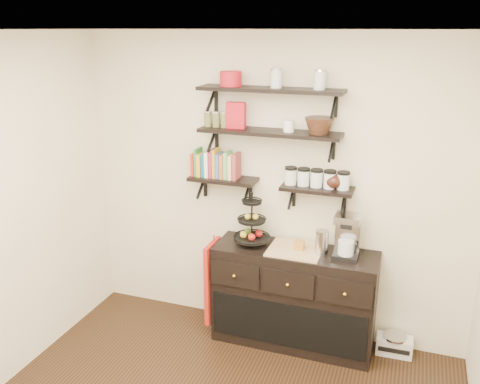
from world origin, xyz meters
name	(u,v)px	position (x,y,z in m)	size (l,w,h in m)	color
ceiling	(181,30)	(0.00, 0.00, 2.70)	(3.50, 3.50, 0.02)	white
back_wall	(273,189)	(0.00, 1.75, 1.35)	(3.50, 0.02, 2.70)	white
shelf_top	(270,90)	(0.00, 1.62, 2.23)	(1.20, 0.27, 0.23)	black
shelf_mid	(269,133)	(0.00, 1.62, 1.88)	(1.20, 0.27, 0.23)	black
shelf_low_left	(223,180)	(-0.42, 1.63, 1.43)	(0.60, 0.25, 0.23)	black
shelf_low_right	(317,189)	(0.42, 1.63, 1.43)	(0.60, 0.25, 0.23)	black
cookbooks	(218,164)	(-0.47, 1.63, 1.57)	(0.43, 0.15, 0.26)	#B42A20
glass_canisters	(317,179)	(0.41, 1.63, 1.51)	(0.54, 0.10, 0.13)	silver
sideboard	(294,297)	(0.28, 1.51, 0.45)	(1.40, 0.50, 0.92)	black
fruit_stand	(252,227)	(-0.11, 1.52, 1.06)	(0.31, 0.31, 0.46)	black
candle	(299,245)	(0.31, 1.51, 0.96)	(0.08, 0.08, 0.08)	#A77126
coffee_maker	(347,236)	(0.70, 1.54, 1.08)	(0.21, 0.20, 0.38)	black
thermal_carafe	(322,243)	(0.51, 1.49, 1.01)	(0.11, 0.11, 0.22)	silver
apron	(213,281)	(-0.45, 1.41, 0.53)	(0.04, 0.32, 0.75)	#B21313
radio	(394,345)	(1.16, 1.62, 0.09)	(0.31, 0.21, 0.18)	silver
recipe_box	(236,115)	(-0.29, 1.61, 2.01)	(0.16, 0.06, 0.22)	#B31421
walnut_bowl	(319,126)	(0.41, 1.61, 1.96)	(0.24, 0.24, 0.13)	black
ramekins	(289,126)	(0.16, 1.61, 1.95)	(0.09, 0.09, 0.10)	white
teapot	(334,180)	(0.56, 1.63, 1.52)	(0.20, 0.15, 0.15)	#351810
red_pot	(231,79)	(-0.34, 1.61, 2.31)	(0.18, 0.18, 0.12)	#B31421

